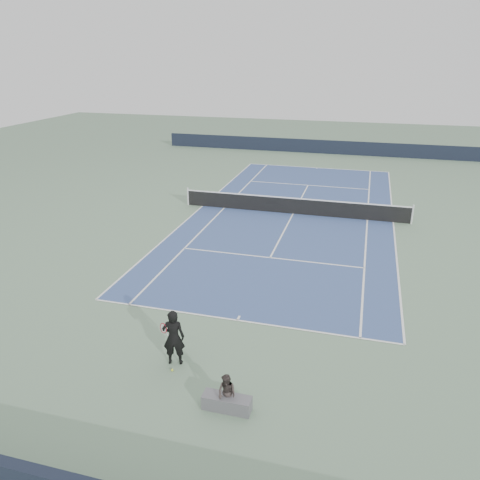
% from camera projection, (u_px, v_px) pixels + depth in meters
% --- Properties ---
extents(ground, '(80.00, 80.00, 0.00)m').
position_uv_depth(ground, '(293.00, 214.00, 26.71)').
color(ground, slate).
extents(court_surface, '(10.97, 23.77, 0.01)m').
position_uv_depth(court_surface, '(293.00, 214.00, 26.71)').
color(court_surface, '#364C7F').
rests_on(court_surface, ground).
extents(tennis_net, '(12.90, 0.10, 1.07)m').
position_uv_depth(tennis_net, '(294.00, 205.00, 26.52)').
color(tennis_net, silver).
rests_on(tennis_net, ground).
extents(windscreen_far, '(30.00, 0.25, 1.20)m').
position_uv_depth(windscreen_far, '(325.00, 147.00, 42.50)').
color(windscreen_far, black).
rests_on(windscreen_far, ground).
extents(tennis_player, '(0.83, 0.63, 1.77)m').
position_uv_depth(tennis_player, '(174.00, 337.00, 13.56)').
color(tennis_player, black).
rests_on(tennis_player, ground).
extents(tennis_ball, '(0.07, 0.07, 0.07)m').
position_uv_depth(tennis_ball, '(172.00, 370.00, 13.52)').
color(tennis_ball, yellow).
rests_on(tennis_ball, ground).
extents(spectator_bench, '(1.32, 0.87, 1.08)m').
position_uv_depth(spectator_bench, '(227.00, 398.00, 11.95)').
color(spectator_bench, '#58575C').
rests_on(spectator_bench, ground).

